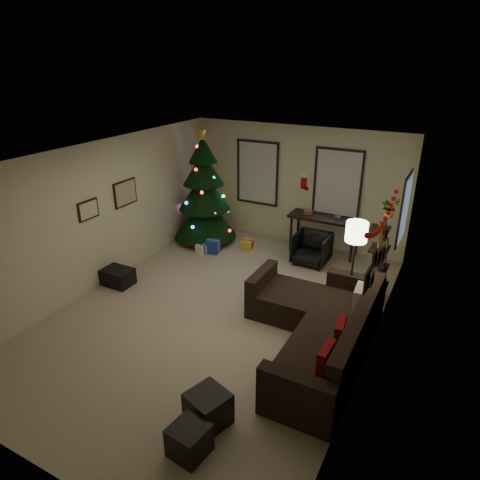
% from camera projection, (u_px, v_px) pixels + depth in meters
% --- Properties ---
extents(floor, '(7.00, 7.00, 0.00)m').
position_uv_depth(floor, '(219.00, 312.00, 7.36)').
color(floor, tan).
rests_on(floor, ground).
extents(ceiling, '(7.00, 7.00, 0.00)m').
position_uv_depth(ceiling, '(215.00, 156.00, 6.29)').
color(ceiling, white).
rests_on(ceiling, floor).
extents(wall_back, '(5.00, 0.00, 5.00)m').
position_uv_depth(wall_back, '(296.00, 186.00, 9.67)').
color(wall_back, beige).
rests_on(wall_back, floor).
extents(wall_front, '(5.00, 0.00, 5.00)m').
position_uv_depth(wall_front, '(25.00, 372.00, 3.99)').
color(wall_front, beige).
rests_on(wall_front, floor).
extents(wall_left, '(0.00, 7.00, 7.00)m').
position_uv_depth(wall_left, '(100.00, 215.00, 7.90)').
color(wall_left, beige).
rests_on(wall_left, floor).
extents(wall_right, '(0.00, 7.00, 7.00)m').
position_uv_depth(wall_right, '(377.00, 275.00, 5.75)').
color(wall_right, beige).
rests_on(wall_right, floor).
extents(window_back_left, '(1.05, 0.06, 1.50)m').
position_uv_depth(window_back_left, '(258.00, 173.00, 9.97)').
color(window_back_left, '#728CB2').
rests_on(window_back_left, wall_back).
extents(window_back_right, '(1.05, 0.06, 1.50)m').
position_uv_depth(window_back_right, '(338.00, 183.00, 9.16)').
color(window_back_right, '#728CB2').
rests_on(window_back_right, wall_back).
extents(window_right_wall, '(0.06, 0.90, 1.30)m').
position_uv_depth(window_right_wall, '(405.00, 209.00, 7.78)').
color(window_right_wall, '#728CB2').
rests_on(window_right_wall, wall_right).
extents(christmas_tree, '(1.44, 1.44, 2.68)m').
position_uv_depth(christmas_tree, '(204.00, 196.00, 9.80)').
color(christmas_tree, black).
rests_on(christmas_tree, floor).
extents(presents, '(1.50, 1.01, 0.30)m').
position_uv_depth(presents, '(210.00, 242.00, 9.82)').
color(presents, maroon).
rests_on(presents, floor).
extents(sofa, '(2.04, 2.95, 0.91)m').
position_uv_depth(sofa, '(320.00, 329.00, 6.40)').
color(sofa, black).
rests_on(sofa, floor).
extents(pillow_red_a, '(0.13, 0.41, 0.40)m').
position_uv_depth(pillow_red_a, '(326.00, 360.00, 5.23)').
color(pillow_red_a, maroon).
rests_on(pillow_red_a, sofa).
extents(pillow_red_b, '(0.16, 0.41, 0.40)m').
position_uv_depth(pillow_red_b, '(340.00, 334.00, 5.72)').
color(pillow_red_b, maroon).
rests_on(pillow_red_b, sofa).
extents(pillow_cream, '(0.15, 0.42, 0.41)m').
position_uv_depth(pillow_cream, '(358.00, 299.00, 6.57)').
color(pillow_cream, beige).
rests_on(pillow_cream, sofa).
extents(ottoman_near, '(0.56, 0.56, 0.42)m').
position_uv_depth(ottoman_near, '(208.00, 408.00, 5.08)').
color(ottoman_near, black).
rests_on(ottoman_near, floor).
extents(ottoman_far, '(0.44, 0.44, 0.37)m').
position_uv_depth(ottoman_far, '(189.00, 440.00, 4.69)').
color(ottoman_far, black).
rests_on(ottoman_far, floor).
extents(desk, '(1.56, 0.56, 0.84)m').
position_uv_depth(desk, '(325.00, 221.00, 9.33)').
color(desk, black).
rests_on(desk, floor).
extents(desk_chair, '(0.66, 0.62, 0.68)m').
position_uv_depth(desk_chair, '(312.00, 248.00, 8.99)').
color(desk_chair, black).
rests_on(desk_chair, floor).
extents(bookshelf, '(0.30, 0.47, 1.58)m').
position_uv_depth(bookshelf, '(381.00, 262.00, 7.43)').
color(bookshelf, black).
rests_on(bookshelf, floor).
extents(potted_plant, '(0.53, 0.53, 0.45)m').
position_uv_depth(potted_plant, '(390.00, 204.00, 7.12)').
color(potted_plant, '#4C4C4C').
rests_on(potted_plant, bookshelf).
extents(floor_lamp, '(0.35, 0.35, 1.65)m').
position_uv_depth(floor_lamp, '(356.00, 238.00, 6.86)').
color(floor_lamp, black).
rests_on(floor_lamp, floor).
extents(art_map, '(0.04, 0.60, 0.50)m').
position_uv_depth(art_map, '(125.00, 193.00, 8.35)').
color(art_map, black).
rests_on(art_map, wall_left).
extents(art_abstract, '(0.04, 0.45, 0.35)m').
position_uv_depth(art_abstract, '(88.00, 210.00, 7.58)').
color(art_abstract, black).
rests_on(art_abstract, wall_left).
extents(gallery, '(0.03, 1.25, 0.54)m').
position_uv_depth(gallery, '(376.00, 262.00, 5.61)').
color(gallery, black).
rests_on(gallery, wall_right).
extents(garland, '(0.08, 1.90, 0.30)m').
position_uv_depth(garland, '(383.00, 218.00, 5.59)').
color(garland, '#A5140C').
rests_on(garland, wall_right).
extents(stocking_left, '(0.20, 0.05, 0.36)m').
position_uv_depth(stocking_left, '(292.00, 179.00, 9.77)').
color(stocking_left, '#990F0C').
rests_on(stocking_left, wall_back).
extents(stocking_right, '(0.20, 0.05, 0.36)m').
position_uv_depth(stocking_right, '(305.00, 181.00, 9.55)').
color(stocking_right, '#990F0C').
rests_on(stocking_right, wall_back).
extents(storage_bin, '(0.64, 0.43, 0.32)m').
position_uv_depth(storage_bin, '(116.00, 276.00, 8.23)').
color(storage_bin, black).
rests_on(storage_bin, floor).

